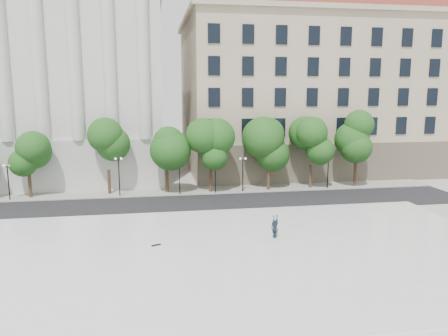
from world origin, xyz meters
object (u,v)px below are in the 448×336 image
(traffic_light_east, at_px, (215,161))
(person_lying, at_px, (275,235))
(skateboard, at_px, (156,245))
(traffic_light_west, at_px, (179,163))

(traffic_light_east, relative_size, person_lying, 2.49)
(skateboard, bearing_deg, traffic_light_east, 43.88)
(traffic_light_west, distance_m, skateboard, 17.59)
(traffic_light_west, distance_m, traffic_light_east, 4.01)
(traffic_light_west, bearing_deg, skateboard, -99.25)
(person_lying, xyz_separation_m, skateboard, (-8.90, -0.27, -0.20))
(traffic_light_west, distance_m, person_lying, 18.13)
(traffic_light_west, height_order, skateboard, traffic_light_west)
(traffic_light_west, xyz_separation_m, skateboard, (-2.78, -17.08, -3.18))
(traffic_light_west, bearing_deg, traffic_light_east, -0.00)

